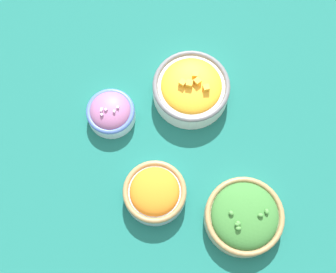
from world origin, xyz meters
TOP-DOWN VIEW (x-y plane):
  - ground_plane at (0.00, 0.00)m, footprint 3.00×3.00m
  - bowl_carrots at (0.12, -0.05)m, footprint 0.14×0.14m
  - bowl_squash at (-0.11, 0.07)m, footprint 0.18×0.18m
  - bowl_broccoli at (0.20, 0.14)m, footprint 0.17×0.17m
  - bowl_red_onion at (-0.08, -0.12)m, footprint 0.11×0.11m

SIDE VIEW (x-z plane):
  - ground_plane at x=0.00m, z-range 0.00..0.00m
  - bowl_red_onion at x=-0.08m, z-range 0.00..0.06m
  - bowl_broccoli at x=0.20m, z-range -0.01..0.06m
  - bowl_carrots at x=0.12m, z-range 0.00..0.06m
  - bowl_squash at x=-0.11m, z-range -0.01..0.08m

